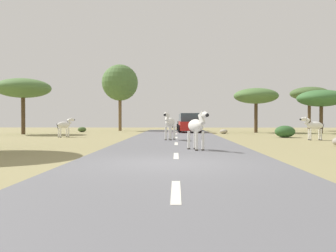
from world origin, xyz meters
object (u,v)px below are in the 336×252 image
Objects in this scene: tree_0 at (23,88)px; rock_2 at (224,131)px; zebra_0 at (197,126)px; zebra_3 at (65,125)px; zebra_4 at (314,126)px; zebra_1 at (170,123)px; bush_0 at (82,129)px; tree_2 at (321,98)px; car_0 at (189,124)px; tree_6 at (309,94)px; bush_1 at (285,132)px; car_1 at (187,123)px; tree_1 at (120,83)px; tree_4 at (256,96)px.

tree_0 is 17.16m from rock_2.
zebra_0 is 1.12× the size of zebra_3.
zebra_1 is at bearing 90.49° from zebra_4.
bush_0 is 13.80m from rock_2.
tree_2 is at bearing 3.58° from rock_2.
tree_2 is 5.05× the size of bush_0.
bush_0 is (-1.43, 10.36, -0.58)m from zebra_3.
zebra_1 is (-1.18, 6.95, 0.06)m from zebra_0.
zebra_0 is 7.05m from zebra_1.
tree_2 reaches higher than car_0.
tree_6 is 24.08m from bush_0.
zebra_0 is 1.15× the size of bush_1.
zebra_4 is 18.67m from car_1.
car_1 is 10.98m from bush_0.
zebra_1 is 2.44× the size of rock_2.
zebra_4 is 0.35× the size of car_0.
zebra_0 is 21.70m from tree_2.
car_0 is 3.59m from rock_2.
zebra_1 reaches higher than zebra_0.
car_1 is at bearing 113.91° from bush_1.
car_0 is 0.99× the size of car_1.
zebra_0 is 29.13m from tree_6.
zebra_3 reaches higher than bush_0.
tree_0 reaches higher than car_0.
tree_0 reaches higher than car_1.
zebra_4 is at bearing -108.77° from tree_6.
tree_0 is 25.32m from tree_2.
car_0 reaches higher than zebra_4.
car_0 is 5.37× the size of bush_0.
tree_0 is 5.62× the size of bush_0.
tree_1 reaches higher than zebra_1.
tree_6 reaches higher than zebra_3.
zebra_0 is 0.33× the size of tree_6.
car_0 is at bearing 83.63° from zebra_3.
rock_2 is (-3.31, -2.60, -3.19)m from tree_4.
car_1 is (0.36, 25.14, -0.13)m from zebra_0.
zebra_1 is 0.37× the size of tree_0.
bush_0 is at bearing -169.78° from tree_6.
bush_0 reaches higher than rock_2.
tree_4 is (-5.20, 2.06, 0.33)m from tree_2.
bush_1 is (13.46, -14.32, -4.74)m from tree_1.
tree_4 is 16.90m from bush_0.
tree_1 is 10.10× the size of rock_2.
car_0 is 1.06× the size of tree_4.
tree_0 is 20.90m from bush_1.
zebra_4 is 22.06m from bush_0.
car_1 is (-0.02, 5.56, 0.00)m from car_0.
tree_4 reaches higher than bush_1.
car_0 is 0.62× the size of tree_1.
tree_4 is (13.44, -5.19, -1.77)m from tree_1.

